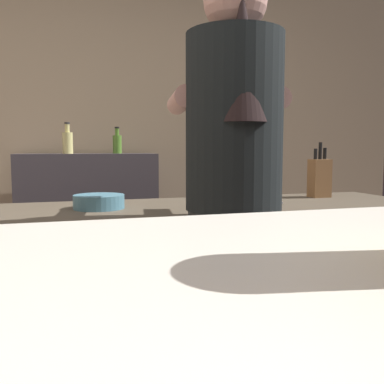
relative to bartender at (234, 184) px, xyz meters
The scene contains 10 objects.
wall_back 2.02m from the bartender, 99.38° to the left, with size 5.20×0.10×2.70m, color #907B5F.
prep_counter 0.73m from the bartender, 86.84° to the left, with size 2.10×0.60×0.88m, color #4B4134.
back_shelf 1.80m from the bartender, 103.98° to the left, with size 0.95×0.36×1.10m, color #393438.
bartender is the anchor object (origin of this frame).
knife_block 0.91m from the bartender, 38.43° to the left, with size 0.10×0.08×0.29m.
mixing_bowl 0.64m from the bartender, 133.96° to the left, with size 0.22×0.22×0.06m, color teal.
chefs_knife 0.51m from the bartender, 55.24° to the left, with size 0.24×0.03×0.01m, color silver.
pint_glass_far 1.48m from the bartender, 111.58° to the right, with size 0.08×0.08×0.14m.
bottle_vinegar 1.75m from the bartender, 108.30° to the left, with size 0.07×0.07×0.21m.
bottle_olive_oil 1.74m from the bartender, 96.73° to the left, with size 0.06×0.06×0.19m.
Camera 1 is at (-0.25, -1.18, 1.14)m, focal length 40.36 mm.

